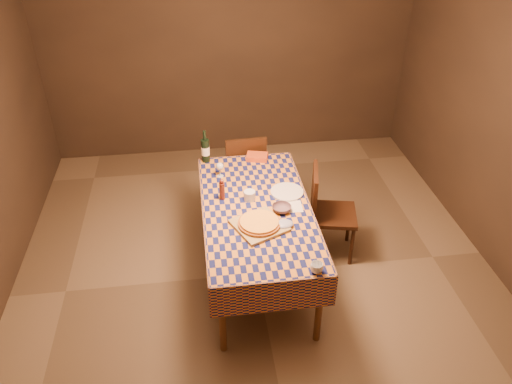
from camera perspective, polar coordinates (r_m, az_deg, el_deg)
The scene contains 16 objects.
room at distance 4.00m, azimuth 0.10°, elevation 4.96°, with size 5.00×5.10×2.70m.
dining_table at distance 4.35m, azimuth 0.09°, elevation -2.62°, with size 0.94×1.84×0.77m.
cutting_board at distance 4.09m, azimuth 0.38°, elevation -3.84°, with size 0.38×0.38×0.02m, color #9D824A.
pizza at distance 4.07m, azimuth 0.38°, elevation -3.52°, with size 0.42×0.42×0.04m.
pepper_mill at distance 4.38m, azimuth -3.91°, elevation 0.24°, with size 0.06×0.06×0.20m.
bowl at distance 4.26m, azimuth 2.95°, elevation -1.89°, with size 0.16×0.16×0.05m, color #5E454F.
wine_glass at distance 4.69m, azimuth -4.16°, elevation 2.88°, with size 0.08×0.08×0.15m.
wine_bottle at distance 4.94m, azimuth -5.81°, elevation 4.80°, with size 0.09×0.09×0.33m.
deli_tub at distance 4.39m, azimuth -0.74°, elevation -0.40°, with size 0.10×0.10×0.09m, color silver.
takeout_container at distance 5.00m, azimuth 0.12°, elevation 4.05°, with size 0.21×0.14×0.05m, color #C14619.
white_plate at distance 4.50m, azimuth 3.56°, elevation 0.01°, with size 0.30×0.30×0.02m, color silver.
tumbler at distance 3.69m, azimuth 6.95°, elevation -8.59°, with size 0.10×0.10×0.08m, color white.
flour_patch at distance 4.33m, azimuth 3.78°, elevation -1.69°, with size 0.23×0.18×0.00m, color silver.
flour_bag at distance 4.09m, azimuth 3.14°, elevation -3.69°, with size 0.17×0.12×0.05m, color #959BBF.
chair_far at distance 5.34m, azimuth -1.31°, elevation 2.75°, with size 0.44×0.45×0.93m.
chair_right at distance 4.77m, azimuth 7.94°, elevation -1.83°, with size 0.51×0.50×0.93m.
Camera 1 is at (-0.47, -3.46, 3.29)m, focal length 35.00 mm.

